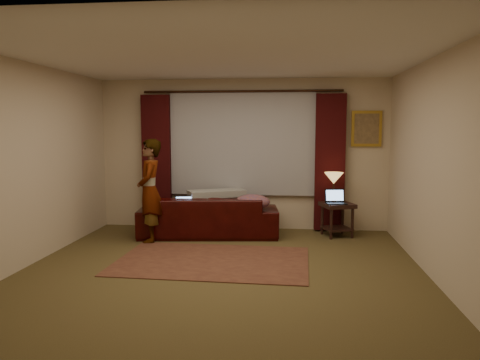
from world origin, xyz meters
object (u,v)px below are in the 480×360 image
object	(u,v)px
laptop_table	(336,197)
person	(150,191)
laptop_sofa	(184,204)
tiffany_lamp	(334,187)
end_table	(337,220)
sofa	(209,208)

from	to	relation	value
laptop_table	person	size ratio (longest dim) A/B	0.22
laptop_sofa	tiffany_lamp	bearing A→B (deg)	-0.17
tiffany_lamp	laptop_table	world-z (taller)	tiffany_lamp
end_table	person	xyz separation A→B (m)	(-2.92, -0.68, 0.52)
laptop_sofa	tiffany_lamp	size ratio (longest dim) A/B	0.66
tiffany_lamp	laptop_table	bearing A→B (deg)	-76.56
sofa	laptop_sofa	size ratio (longest dim) A/B	6.93
end_table	laptop_sofa	bearing A→B (deg)	-170.21
laptop_table	person	world-z (taller)	person
laptop_table	person	xyz separation A→B (m)	(-2.89, -0.60, 0.13)
end_table	tiffany_lamp	bearing A→B (deg)	135.59
tiffany_lamp	laptop_sofa	bearing A→B (deg)	-168.55
laptop_sofa	laptop_table	distance (m)	2.44
laptop_table	tiffany_lamp	bearing A→B (deg)	95.93
person	laptop_sofa	bearing A→B (deg)	105.79
sofa	end_table	size ratio (longest dim) A/B	4.10
sofa	tiffany_lamp	distance (m)	2.07
tiffany_lamp	laptop_table	xyz separation A→B (m)	(0.03, -0.14, -0.13)
laptop_sofa	sofa	bearing A→B (deg)	24.05
end_table	person	world-z (taller)	person
laptop_sofa	person	size ratio (longest dim) A/B	0.20
laptop_table	laptop_sofa	bearing A→B (deg)	-179.48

